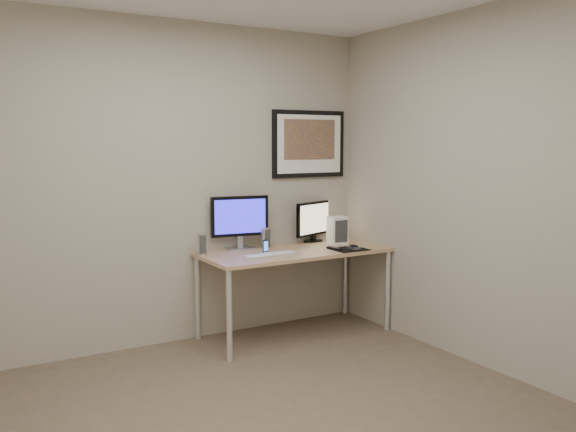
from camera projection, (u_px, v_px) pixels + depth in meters
name	position (u px, v px, depth m)	size (l,w,h in m)	color
floor	(269.00, 423.00, 3.57)	(3.60, 3.60, 0.00)	brown
room	(232.00, 141.00, 3.76)	(3.60, 3.60, 3.60)	white
desk	(295.00, 258.00, 5.15)	(1.60, 0.70, 0.73)	olive
framed_art	(309.00, 144.00, 5.50)	(0.75, 0.04, 0.60)	black
monitor_large	(240.00, 220.00, 5.14)	(0.50, 0.19, 0.46)	#BCBCC2
monitor_tv	(313.00, 220.00, 5.55)	(0.45, 0.19, 0.37)	black
speaker_left	(202.00, 244.00, 4.93)	(0.07, 0.07, 0.18)	#BCBCC2
speaker_right	(265.00, 238.00, 5.21)	(0.07, 0.07, 0.18)	#BCBCC2
phone_dock	(265.00, 247.00, 4.97)	(0.05, 0.05, 0.12)	black
keyboard	(271.00, 255.00, 4.90)	(0.45, 0.12, 0.02)	silver
mousepad	(349.00, 249.00, 5.17)	(0.29, 0.26, 0.00)	black
mouse	(354.00, 247.00, 5.18)	(0.06, 0.11, 0.04)	black
remote	(334.00, 248.00, 5.18)	(0.04, 0.16, 0.02)	black
fan_unit	(337.00, 230.00, 5.43)	(0.16, 0.12, 0.25)	white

